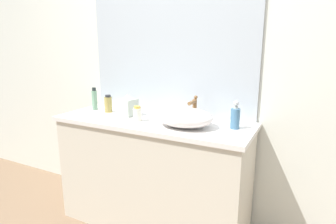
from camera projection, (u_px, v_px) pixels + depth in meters
name	position (u px, v px, depth m)	size (l,w,h in m)	color
bathroom_wall_rear	(183.00, 63.00, 2.27)	(6.00, 0.06, 2.60)	silver
vanity_counter	(153.00, 173.00, 2.24)	(1.52, 0.56, 0.89)	beige
wall_mirror_panel	(169.00, 50.00, 2.26)	(1.44, 0.01, 1.02)	#B2BCC6
sink_basin	(184.00, 117.00, 1.95)	(0.41, 0.32, 0.13)	silver
faucet	(194.00, 107.00, 2.09)	(0.03, 0.14, 0.19)	brown
soap_dispenser	(235.00, 117.00, 1.89)	(0.06, 0.06, 0.19)	teal
lotion_bottle	(95.00, 99.00, 2.45)	(0.04, 0.04, 0.19)	#73A385
perfume_bottle	(108.00, 104.00, 2.37)	(0.06, 0.06, 0.15)	#A6924C
spray_can	(137.00, 114.00, 2.09)	(0.07, 0.07, 0.11)	white
tissue_box	(128.00, 106.00, 2.25)	(0.14, 0.14, 0.18)	#B7C4B7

